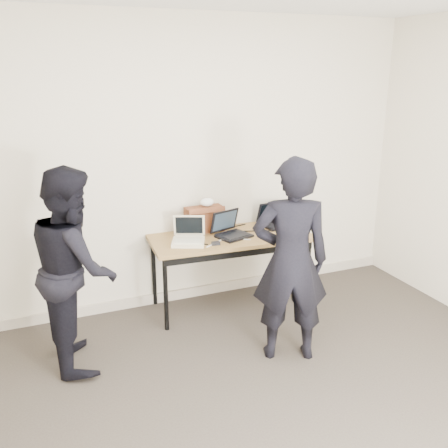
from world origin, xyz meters
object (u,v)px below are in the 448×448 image
desk (231,242)px  person_typist (290,261)px  laptop_center (231,230)px  laptop_right (276,220)px  equipment_box (281,216)px  leather_satchel (204,218)px  person_observer (75,268)px  laptop_beige (189,238)px

desk → person_typist: size_ratio=0.95×
laptop_center → laptop_right: size_ratio=1.13×
laptop_center → laptop_right: 0.56m
laptop_center → equipment_box: bearing=-0.9°
laptop_center → laptop_right: bearing=-3.7°
leather_satchel → person_observer: size_ratio=0.23×
laptop_center → equipment_box: size_ratio=1.61×
laptop_beige → person_typist: (0.51, -0.94, 0.05)m
laptop_center → leather_satchel: (-0.18, 0.22, 0.07)m
laptop_beige → laptop_right: size_ratio=1.12×
desk → person_observer: size_ratio=0.99×
person_typist → person_observer: size_ratio=1.04×
laptop_center → laptop_beige: bearing=167.0°
desk → laptop_beige: laptop_beige is taller
desk → leather_satchel: (-0.18, 0.23, 0.19)m
desk → laptop_beige: (-0.42, -0.02, 0.11)m
laptop_beige → leather_satchel: 0.36m
desk → leather_satchel: bearing=131.8°
equipment_box → person_observer: (-2.08, -0.57, -0.01)m
person_typist → person_observer: (-1.54, 0.58, -0.03)m
leather_satchel → person_observer: bearing=-155.0°
desk → laptop_right: (0.54, 0.14, 0.11)m
laptop_right → equipment_box: (0.09, 0.05, 0.02)m
desk → laptop_center: (-0.00, 0.01, 0.11)m
laptop_beige → equipment_box: size_ratio=1.61×
desk → person_typist: (0.08, -0.96, 0.15)m
laptop_center → person_observer: size_ratio=0.24×
laptop_beige → desk: bearing=25.8°
laptop_right → laptop_beige: bearing=-176.7°
laptop_center → laptop_right: laptop_center is taller
desk → laptop_right: 0.57m
laptop_beige → laptop_center: 0.42m
laptop_beige → person_observer: bearing=-137.8°
laptop_right → person_observer: person_observer is taller
laptop_center → person_typist: 0.97m
desk → laptop_center: 0.11m
laptop_beige → equipment_box: bearing=34.3°
desk → laptop_right: size_ratio=4.66×
laptop_right → leather_satchel: size_ratio=0.91×
person_typist → desk: bearing=-64.6°
laptop_beige → equipment_box: laptop_beige is taller
laptop_center → person_typist: (0.09, -0.97, 0.04)m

